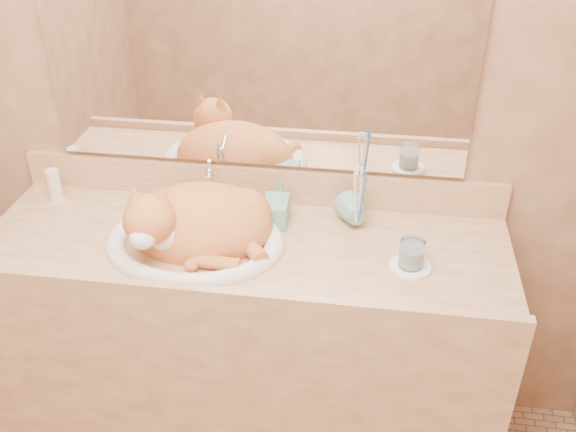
# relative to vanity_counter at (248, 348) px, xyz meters

# --- Properties ---
(wall_back) EXTENTS (2.40, 0.02, 2.50)m
(wall_back) POSITION_rel_vanity_counter_xyz_m (0.00, 0.28, 0.82)
(wall_back) COLOR brown
(wall_back) RESTS_ON ground
(vanity_counter) EXTENTS (1.60, 0.55, 0.85)m
(vanity_counter) POSITION_rel_vanity_counter_xyz_m (0.00, 0.00, 0.00)
(vanity_counter) COLOR #986A44
(vanity_counter) RESTS_ON floor
(mirror) EXTENTS (1.30, 0.02, 0.80)m
(mirror) POSITION_rel_vanity_counter_xyz_m (0.00, 0.26, 0.97)
(mirror) COLOR white
(mirror) RESTS_ON wall_back
(sink_basin) EXTENTS (0.59, 0.52, 0.16)m
(sink_basin) POSITION_rel_vanity_counter_xyz_m (-0.14, -0.02, 0.51)
(sink_basin) COLOR white
(sink_basin) RESTS_ON vanity_counter
(faucet) EXTENTS (0.05, 0.12, 0.16)m
(faucet) POSITION_rel_vanity_counter_xyz_m (-0.14, 0.18, 0.51)
(faucet) COLOR silver
(faucet) RESTS_ON vanity_counter
(cat) EXTENTS (0.47, 0.40, 0.24)m
(cat) POSITION_rel_vanity_counter_xyz_m (-0.14, -0.00, 0.50)
(cat) COLOR #BC5F2B
(cat) RESTS_ON sink_basin
(soap_dispenser) EXTENTS (0.08, 0.08, 0.17)m
(soap_dispenser) POSITION_rel_vanity_counter_xyz_m (0.08, 0.08, 0.51)
(soap_dispenser) COLOR #67A591
(soap_dispenser) RESTS_ON vanity_counter
(toothbrush_cup) EXTENTS (0.13, 0.13, 0.09)m
(toothbrush_cup) POSITION_rel_vanity_counter_xyz_m (0.34, 0.12, 0.47)
(toothbrush_cup) COLOR #67A591
(toothbrush_cup) RESTS_ON vanity_counter
(toothbrushes) EXTENTS (0.04, 0.04, 0.22)m
(toothbrushes) POSITION_rel_vanity_counter_xyz_m (0.34, 0.12, 0.56)
(toothbrushes) COLOR silver
(toothbrushes) RESTS_ON toothbrush_cup
(saucer) EXTENTS (0.12, 0.12, 0.01)m
(saucer) POSITION_rel_vanity_counter_xyz_m (0.50, -0.05, 0.43)
(saucer) COLOR white
(saucer) RESTS_ON vanity_counter
(water_glass) EXTENTS (0.07, 0.07, 0.08)m
(water_glass) POSITION_rel_vanity_counter_xyz_m (0.50, -0.05, 0.48)
(water_glass) COLOR white
(water_glass) RESTS_ON saucer
(lotion_bottle) EXTENTS (0.04, 0.04, 0.11)m
(lotion_bottle) POSITION_rel_vanity_counter_xyz_m (-0.67, 0.17, 0.48)
(lotion_bottle) COLOR silver
(lotion_bottle) RESTS_ON vanity_counter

